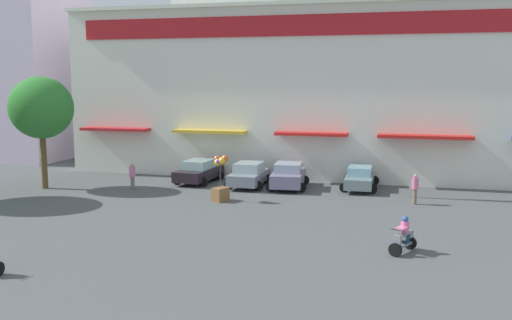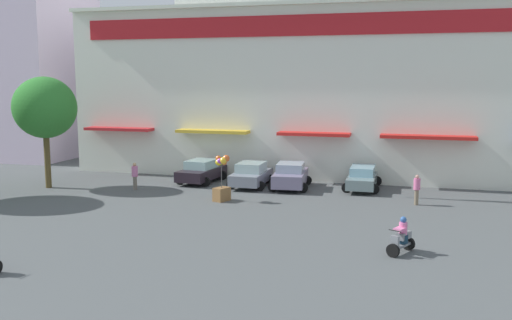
% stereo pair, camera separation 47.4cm
% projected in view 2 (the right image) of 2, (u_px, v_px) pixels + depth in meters
% --- Properties ---
extents(ground_plane, '(128.00, 128.00, 0.00)m').
position_uv_depth(ground_plane, '(242.00, 261.00, 21.18)').
color(ground_plane, '#515657').
extents(colonial_building, '(35.42, 15.84, 20.97)m').
position_uv_depth(colonial_building, '(332.00, 48.00, 41.60)').
color(colonial_building, white).
rests_on(colonial_building, ground).
extents(flank_building_left, '(10.24, 9.18, 13.70)m').
position_uv_depth(flank_building_left, '(22.00, 77.00, 49.22)').
color(flank_building_left, silver).
rests_on(flank_building_left, ground).
extents(plaza_tree_2, '(3.94, 3.61, 6.86)m').
position_uv_depth(plaza_tree_2, '(45.00, 108.00, 34.82)').
color(plaza_tree_2, brown).
rests_on(plaza_tree_2, ground).
extents(parked_car_0, '(2.68, 4.28, 1.48)m').
position_uv_depth(parked_car_0, '(202.00, 171.00, 37.24)').
color(parked_car_0, black).
rests_on(parked_car_0, ground).
extents(parked_car_1, '(2.43, 3.96, 1.52)m').
position_uv_depth(parked_car_1, '(251.00, 175.00, 35.78)').
color(parked_car_1, gray).
rests_on(parked_car_1, ground).
extents(parked_car_2, '(2.65, 4.15, 1.58)m').
position_uv_depth(parked_car_2, '(290.00, 176.00, 35.20)').
color(parked_car_2, gray).
rests_on(parked_car_2, ground).
extents(parked_car_3, '(2.24, 4.51, 1.42)m').
position_uv_depth(parked_car_3, '(362.00, 178.00, 34.94)').
color(parked_car_3, gray).
rests_on(parked_car_3, ground).
extents(scooter_rider_4, '(1.09, 1.48, 1.45)m').
position_uv_depth(scooter_rider_4, '(401.00, 238.00, 22.07)').
color(scooter_rider_4, black).
rests_on(scooter_rider_4, ground).
extents(pedestrian_0, '(0.48, 0.48, 1.67)m').
position_uv_depth(pedestrian_0, '(135.00, 174.00, 34.71)').
color(pedestrian_0, slate).
rests_on(pedestrian_0, ground).
extents(pedestrian_1, '(0.46, 0.46, 1.64)m').
position_uv_depth(pedestrian_1, '(417.00, 188.00, 30.53)').
color(pedestrian_1, '#7A6B54').
rests_on(pedestrian_1, ground).
extents(balloon_vendor_cart, '(0.92, 1.06, 2.59)m').
position_uv_depth(balloon_vendor_cart, '(222.00, 180.00, 31.51)').
color(balloon_vendor_cart, olive).
rests_on(balloon_vendor_cart, ground).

